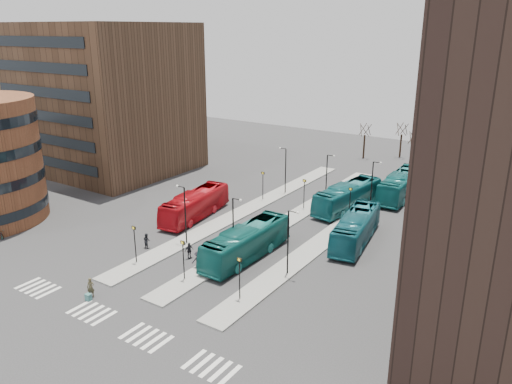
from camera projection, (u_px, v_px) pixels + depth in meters
The scene contains 20 objects.
ground at pixel (55, 342), 35.42m from camera, with size 160.00×160.00×0.00m, color #2C2C2E.
island_left at pixel (248, 209), 61.21m from camera, with size 2.50×45.00×0.15m, color gray.
island_mid at pixel (290, 219), 58.05m from camera, with size 2.50×45.00×0.15m, color gray.
island_right at pixel (337, 230), 54.89m from camera, with size 2.50×45.00×0.15m, color gray.
suitcase at pixel (88, 297), 40.73m from camera, with size 0.47×0.38×0.59m, color #1E1A92.
red_bus at pixel (195, 205), 58.23m from camera, with size 2.66×11.37×3.17m, color #B70E17.
teal_bus_a at pixel (247, 242), 47.91m from camera, with size 2.74×11.71×3.26m, color #13625E.
teal_bus_b at pixel (348, 196), 60.88m from camera, with size 2.77×11.86×3.30m, color #15646B.
teal_bus_c at pixel (356, 228), 51.49m from camera, with size 2.66×11.38×3.17m, color #155F6D.
teal_bus_d at pixel (401, 185), 65.11m from camera, with size 2.86×12.23×3.41m, color #156A6C.
traveller at pixel (91, 287), 41.16m from camera, with size 0.61×0.40×1.68m, color #46402A.
commuter_a at pixel (147, 241), 50.35m from camera, with size 0.76×0.59×1.57m, color black.
commuter_b at pixel (189, 251), 48.04m from camera, with size 0.96×0.40×1.63m, color black.
commuter_c at pixel (198, 260), 46.05m from camera, with size 1.08×0.62×1.67m, color black.
bicycle_far at pixel (0, 234), 52.83m from camera, with size 0.63×1.79×0.94m, color gray.
crosswalk_stripes at pixel (115, 323), 37.66m from camera, with size 22.35×2.40×0.01m.
office_block at pixel (102, 98), 76.74m from camera, with size 25.00×20.12×22.00m.
sign_poles at pixel (254, 218), 52.00m from camera, with size 12.45×22.12×3.65m.
lamp_posts at pixel (287, 196), 55.04m from camera, with size 14.04×20.24×6.12m.
bare_trees at pixel (392, 145), 82.69m from camera, with size 10.97×8.14×5.90m.
Camera 1 is at (28.71, -17.28, 21.22)m, focal length 35.00 mm.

